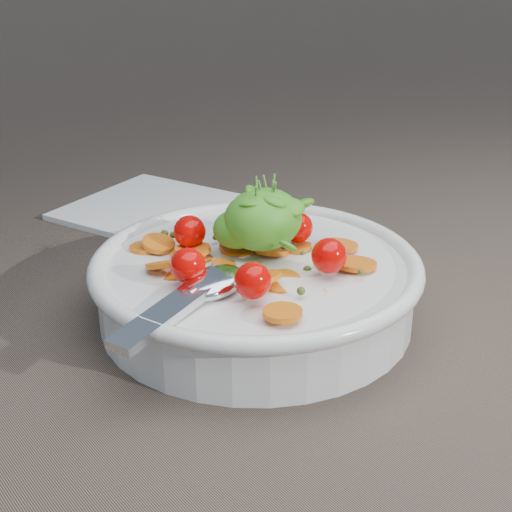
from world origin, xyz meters
TOP-DOWN VIEW (x-y plane):
  - ground at (0.00, 0.00)m, footprint 6.00×6.00m
  - bowl at (0.00, 0.01)m, footprint 0.26×0.24m
  - napkin at (0.05, 0.26)m, footprint 0.20×0.18m

SIDE VIEW (x-z plane):
  - ground at x=0.00m, z-range 0.00..0.00m
  - napkin at x=0.05m, z-range 0.00..0.01m
  - bowl at x=0.00m, z-range -0.02..0.08m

